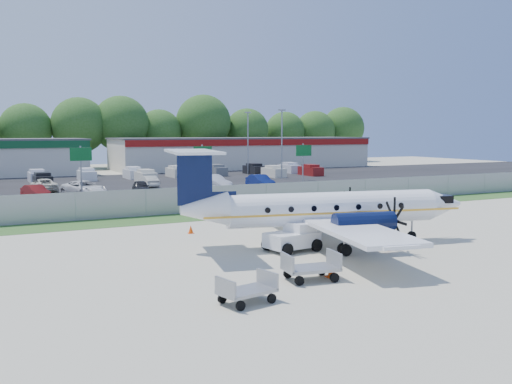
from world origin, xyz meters
name	(u,v)px	position (x,y,z in m)	size (l,w,h in m)	color
ground	(305,243)	(0.00, 0.00, 0.00)	(170.00, 170.00, 0.00)	#BCB69F
grass_verge	(220,215)	(0.00, 12.00, 0.01)	(170.00, 4.00, 0.02)	#2D561E
access_road	(187,204)	(0.00, 19.00, 0.01)	(170.00, 8.00, 0.02)	black
parking_lot	(126,184)	(0.00, 40.00, 0.01)	(170.00, 32.00, 0.02)	black
perimeter_fence	(209,199)	(0.00, 14.00, 1.00)	(120.00, 0.06, 1.99)	gray
building_east	(244,153)	(26.00, 61.98, 2.63)	(44.40, 12.40, 5.24)	beige
sign_left	(81,162)	(-8.00, 22.91, 3.61)	(1.80, 0.26, 5.00)	gray
sign_mid	(203,160)	(3.00, 22.91, 3.61)	(1.80, 0.26, 5.00)	gray
sign_right	(303,157)	(14.00, 22.91, 3.61)	(1.80, 0.26, 5.00)	gray
light_pole_ne	(282,139)	(20.00, 38.00, 5.23)	(0.90, 0.35, 9.09)	gray
light_pole_se	(248,139)	(20.00, 48.00, 5.23)	(0.90, 0.35, 9.09)	gray
tree_line	(76,168)	(0.00, 74.00, 0.00)	(112.00, 6.00, 14.00)	#254F17
aircraft	(326,208)	(0.74, -0.98, 2.02)	(17.15, 16.80, 5.23)	white
pushback_tug	(294,237)	(-1.58, -1.45, 0.70)	(2.90, 2.27, 1.45)	white
baggage_cart_near	(311,267)	(-4.01, -6.96, 0.55)	(2.40, 1.64, 1.17)	gray
baggage_cart_far	(247,290)	(-7.80, -8.65, 0.49)	(2.20, 1.58, 1.05)	gray
cone_nose	(389,245)	(2.89, -3.64, 0.29)	(0.43, 0.43, 0.62)	#F14607
cone_port_wing	(332,271)	(-2.96, -6.94, 0.29)	(0.44, 0.44, 0.62)	#F14607
cone_starboard_wing	(191,230)	(-4.60, 5.74, 0.24)	(0.35, 0.35, 0.50)	#F14607
road_car_mid	(191,203)	(0.58, 19.65, 0.00)	(2.47, 5.37, 1.49)	maroon
road_car_east	(456,189)	(30.46, 18.23, 0.00)	(1.52, 3.78, 1.29)	black
parked_car_a	(36,199)	(-11.05, 29.36, 0.00)	(1.37, 3.93, 1.29)	maroon
parked_car_b	(84,196)	(-6.59, 29.80, 0.00)	(2.46, 5.34, 1.49)	silver
parked_car_c	(141,193)	(-1.10, 29.49, 0.00)	(1.56, 3.87, 1.32)	black
parked_car_d	(213,190)	(6.70, 29.27, 0.00)	(1.73, 4.98, 1.64)	silver
parked_car_e	(260,188)	(12.14, 28.89, 0.00)	(1.58, 4.53, 1.49)	navy
parked_car_f	(44,192)	(-9.64, 35.36, 0.00)	(2.32, 5.03, 1.40)	beige
parked_car_g	(149,187)	(1.44, 35.43, 0.00)	(1.37, 3.94, 1.30)	beige
far_parking_rows	(116,181)	(0.00, 45.00, 0.00)	(56.00, 10.00, 1.60)	gray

